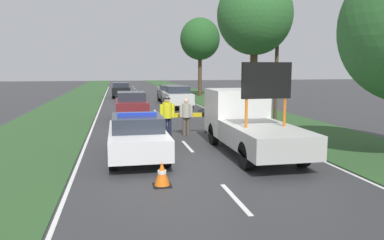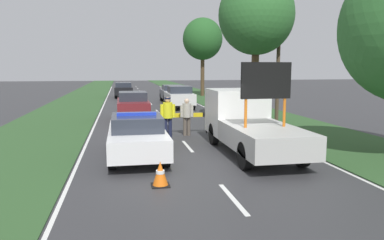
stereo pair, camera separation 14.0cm
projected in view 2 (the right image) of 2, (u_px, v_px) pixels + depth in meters
name	position (u px, v px, depth m)	size (l,w,h in m)	color
ground_plane	(202.00, 163.00, 11.86)	(160.00, 160.00, 0.00)	#333335
lane_markings	(154.00, 107.00, 28.86)	(7.84, 67.51, 0.01)	silver
grass_verge_left	(74.00, 105.00, 30.16)	(4.56, 120.00, 0.03)	#2D5128
grass_verge_right	(223.00, 103.00, 32.48)	(4.56, 120.00, 0.03)	#2D5128
police_car	(137.00, 135.00, 12.53)	(1.84, 4.70, 1.54)	white
work_truck	(247.00, 122.00, 13.50)	(2.05, 6.00, 3.17)	white
road_barrier	(182.00, 117.00, 17.06)	(2.83, 0.08, 0.95)	black
police_officer	(168.00, 114.00, 15.83)	(0.64, 0.41, 1.78)	#191E38
pedestrian_civilian	(187.00, 114.00, 16.56)	(0.59, 0.38, 1.66)	brown
traffic_cone_near_police	(219.00, 121.00, 18.89)	(0.52, 0.52, 0.71)	black
traffic_cone_centre_front	(160.00, 174.00, 9.51)	(0.46, 0.46, 0.64)	black
queued_car_wagon_maroon	(133.00, 105.00, 21.68)	(1.76, 4.34, 1.64)	maroon
queued_car_van_white	(179.00, 97.00, 27.79)	(1.83, 3.97, 1.67)	silver
queued_car_suv_grey	(172.00, 93.00, 32.94)	(1.87, 4.34, 1.51)	slate
queued_car_sedan_black	(123.00, 90.00, 38.24)	(1.78, 4.08, 1.53)	black
roadside_tree_near_left	(203.00, 39.00, 39.54)	(4.20, 4.20, 8.25)	#4C3823
roadside_tree_mid_left	(256.00, 15.00, 19.89)	(4.03, 4.03, 7.91)	#4C3823
utility_pole	(279.00, 51.00, 20.32)	(1.20, 0.20, 7.63)	#473828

